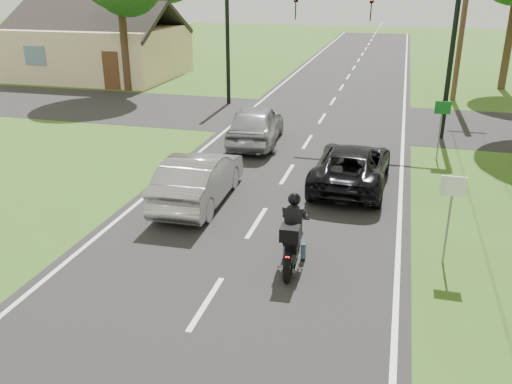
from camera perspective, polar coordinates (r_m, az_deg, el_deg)
ground at (r=11.18m, az=-5.26°, el=-11.62°), size 140.00×140.00×0.00m
road at (r=20.00m, az=4.47°, el=3.74°), size 8.00×100.00×0.01m
cross_road at (r=25.71m, az=6.96°, el=7.67°), size 60.00×7.00×0.01m
motorcycle_rider at (r=12.13m, az=3.90°, el=-4.92°), size 0.59×2.08×1.79m
dark_suv at (r=17.19m, az=10.04°, el=2.79°), size 2.31×4.78×1.31m
silver_sedan at (r=15.70m, az=-6.04°, el=1.45°), size 1.68×4.46×1.45m
silver_suv at (r=21.39m, az=-0.02°, el=7.18°), size 2.26×4.73×1.56m
traffic_signal at (r=22.83m, az=15.32°, el=15.89°), size 6.38×0.44×6.00m
signal_pole_far at (r=28.26m, az=-3.00°, el=15.22°), size 0.20×0.20×6.00m
utility_pole_far at (r=30.90m, az=21.22°, el=18.31°), size 1.60×0.28×10.00m
sign_white at (r=12.64m, az=19.91°, el=-0.67°), size 0.55×0.07×2.12m
sign_green at (r=20.30m, az=18.97°, el=7.57°), size 0.55×0.07×2.12m
house at (r=38.29m, az=-16.17°, el=14.24°), size 10.20×8.00×4.84m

